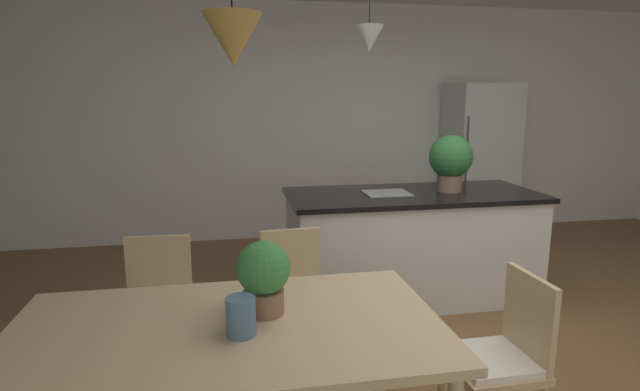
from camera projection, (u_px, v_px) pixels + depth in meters
The scene contains 13 objects.
ground_plane at pixel (481, 371), 3.21m from camera, with size 10.00×8.40×0.04m, color brown.
wall_back_kitchen at pixel (354, 123), 6.08m from camera, with size 10.00×0.12×2.70m, color white.
dining_table at pixel (228, 339), 2.15m from camera, with size 1.82×1.03×0.75m.
chair_far_right at pixel (295, 297), 3.12m from camera, with size 0.42×0.42×0.87m.
chair_far_left at pixel (157, 307), 2.97m from camera, with size 0.42×0.42×0.87m.
chair_kitchen_end at pixel (502, 356), 2.42m from camera, with size 0.41×0.41×0.87m.
kitchen_island at pixel (411, 244), 4.25m from camera, with size 2.06×0.89×0.91m.
refrigerator at pixel (479, 161), 6.04m from camera, with size 0.74×0.67×1.81m.
pendant_over_table at pixel (233, 39), 2.00m from camera, with size 0.24×0.24×0.89m.
pendant_over_island_main at pixel (369, 38), 3.84m from camera, with size 0.22×0.22×0.69m.
potted_plant_on_island at pixel (451, 159), 4.16m from camera, with size 0.36×0.36×0.47m.
potted_plant_on_table at pixel (263, 275), 2.22m from camera, with size 0.24×0.24×0.33m.
vase_on_dining_table at pixel (241, 316), 2.04m from camera, with size 0.12×0.12×0.16m.
Camera 1 is at (-1.54, -2.69, 1.71)m, focal length 28.55 mm.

